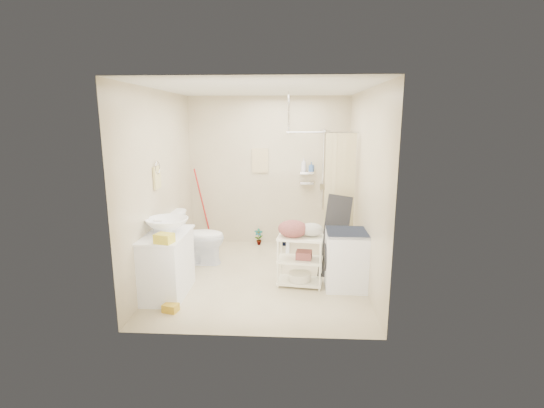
{
  "coord_description": "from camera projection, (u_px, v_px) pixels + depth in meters",
  "views": [
    {
      "loc": [
        0.42,
        -5.29,
        2.21
      ],
      "look_at": [
        0.13,
        0.25,
        1.01
      ],
      "focal_mm": 26.0,
      "sensor_mm": 36.0,
      "label": 1
    }
  ],
  "objects": [
    {
      "name": "sink",
      "position": [
        167.0,
        225.0,
        4.97
      ],
      "size": [
        0.62,
        0.62,
        0.18
      ],
      "primitive_type": "imported",
      "rotation": [
        0.0,
        0.0,
        0.18
      ],
      "color": "white",
      "rests_on": "vanity"
    },
    {
      "name": "vanity",
      "position": [
        167.0,
        264.0,
        5.01
      ],
      "size": [
        0.51,
        0.92,
        0.8
      ],
      "primitive_type": "cube",
      "rotation": [
        0.0,
        0.0,
        -0.0
      ],
      "color": "white",
      "rests_on": "ground"
    },
    {
      "name": "shower",
      "position": [
        319.0,
        192.0,
        6.41
      ],
      "size": [
        1.1,
        1.1,
        2.1
      ],
      "primitive_type": null,
      "color": "silver",
      "rests_on": "ground"
    },
    {
      "name": "floor_basket",
      "position": [
        171.0,
        306.0,
        4.6
      ],
      "size": [
        0.28,
        0.24,
        0.13
      ],
      "primitive_type": "cube",
      "rotation": [
        0.0,
        0.0,
        -0.24
      ],
      "color": "gold",
      "rests_on": "ground"
    },
    {
      "name": "shampoo_bottle_a",
      "position": [
        304.0,
        165.0,
        6.82
      ],
      "size": [
        0.09,
        0.09,
        0.23
      ],
      "primitive_type": "imported",
      "rotation": [
        0.0,
        0.0,
        0.03
      ],
      "color": "white",
      "rests_on": "shower"
    },
    {
      "name": "counter_basket",
      "position": [
        164.0,
        238.0,
        4.55
      ],
      "size": [
        0.24,
        0.2,
        0.11
      ],
      "primitive_type": "cube",
      "rotation": [
        0.0,
        0.0,
        -0.27
      ],
      "color": "gold",
      "rests_on": "vanity"
    },
    {
      "name": "hanging_towel",
      "position": [
        260.0,
        161.0,
        6.89
      ],
      "size": [
        0.28,
        0.03,
        0.42
      ],
      "primitive_type": "cube",
      "color": "beige",
      "rests_on": "wall_back"
    },
    {
      "name": "mop",
      "position": [
        201.0,
        206.0,
        7.06
      ],
      "size": [
        0.13,
        0.13,
        1.36
      ],
      "primitive_type": null,
      "rotation": [
        0.0,
        0.0,
        -0.02
      ],
      "color": "red",
      "rests_on": "ground"
    },
    {
      "name": "potted_plant_b",
      "position": [
        285.0,
        237.0,
        7.01
      ],
      "size": [
        0.19,
        0.16,
        0.31
      ],
      "primitive_type": "imported",
      "rotation": [
        0.0,
        0.0,
        -0.13
      ],
      "color": "brown",
      "rests_on": "ground"
    },
    {
      "name": "ceiling",
      "position": [
        261.0,
        88.0,
        5.11
      ],
      "size": [
        2.8,
        3.2,
        0.04
      ],
      "primitive_type": "cube",
      "color": "silver",
      "rests_on": "ground"
    },
    {
      "name": "potted_plant_a",
      "position": [
        259.0,
        237.0,
        7.04
      ],
      "size": [
        0.17,
        0.12,
        0.29
      ],
      "primitive_type": "imported",
      "rotation": [
        0.0,
        0.0,
        0.12
      ],
      "color": "#9A502A",
      "rests_on": "ground"
    },
    {
      "name": "toilet",
      "position": [
        198.0,
        237.0,
        6.1
      ],
      "size": [
        0.82,
        0.47,
        0.84
      ],
      "primitive_type": "imported",
      "rotation": [
        0.0,
        0.0,
        1.58
      ],
      "color": "white",
      "rests_on": "ground"
    },
    {
      "name": "wall_back",
      "position": [
        269.0,
        172.0,
        6.94
      ],
      "size": [
        2.8,
        0.04,
        2.6
      ],
      "primitive_type": "cube",
      "color": "beige",
      "rests_on": "ground"
    },
    {
      "name": "washing_machine",
      "position": [
        346.0,
        259.0,
        5.23
      ],
      "size": [
        0.54,
        0.56,
        0.77
      ],
      "primitive_type": "cube",
      "rotation": [
        0.0,
        0.0,
        -0.02
      ],
      "color": "white",
      "rests_on": "ground"
    },
    {
      "name": "wall_front",
      "position": [
        249.0,
        215.0,
        3.82
      ],
      "size": [
        2.8,
        0.04,
        2.6
      ],
      "primitive_type": "cube",
      "color": "beige",
      "rests_on": "ground"
    },
    {
      "name": "wall_left",
      "position": [
        161.0,
        186.0,
        5.45
      ],
      "size": [
        0.04,
        3.2,
        2.6
      ],
      "primitive_type": "cube",
      "color": "beige",
      "rests_on": "ground"
    },
    {
      "name": "shampoo_bottle_b",
      "position": [
        311.0,
        167.0,
        6.8
      ],
      "size": [
        0.1,
        0.1,
        0.17
      ],
      "primitive_type": "imported",
      "rotation": [
        0.0,
        0.0,
        -0.41
      ],
      "color": "#395C99",
      "rests_on": "shower"
    },
    {
      "name": "tp_holder",
      "position": [
        167.0,
        226.0,
        5.62
      ],
      "size": [
        0.08,
        0.12,
        0.14
      ],
      "primitive_type": null,
      "color": "white",
      "rests_on": "wall_left"
    },
    {
      "name": "towel_ring",
      "position": [
        157.0,
        176.0,
        5.22
      ],
      "size": [
        0.04,
        0.22,
        0.34
      ],
      "primitive_type": null,
      "color": "#DCCE7E",
      "rests_on": "wall_left"
    },
    {
      "name": "laundry_rack",
      "position": [
        300.0,
        256.0,
        5.28
      ],
      "size": [
        0.64,
        0.42,
        0.82
      ],
      "primitive_type": null,
      "rotation": [
        0.0,
        0.0,
        -0.12
      ],
      "color": "white",
      "rests_on": "ground"
    },
    {
      "name": "wall_right",
      "position": [
        365.0,
        188.0,
        5.31
      ],
      "size": [
        0.04,
        3.2,
        2.6
      ],
      "primitive_type": "cube",
      "color": "beige",
      "rests_on": "ground"
    },
    {
      "name": "ironing_board",
      "position": [
        335.0,
        236.0,
        5.49
      ],
      "size": [
        0.34,
        0.11,
        1.21
      ],
      "primitive_type": null,
      "rotation": [
        0.0,
        0.0,
        -0.01
      ],
      "color": "black",
      "rests_on": "ground"
    },
    {
      "name": "floor",
      "position": [
        262.0,
        276.0,
        5.66
      ],
      "size": [
        3.2,
        3.2,
        0.0
      ],
      "primitive_type": "plane",
      "color": "beige",
      "rests_on": "ground"
    }
  ]
}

